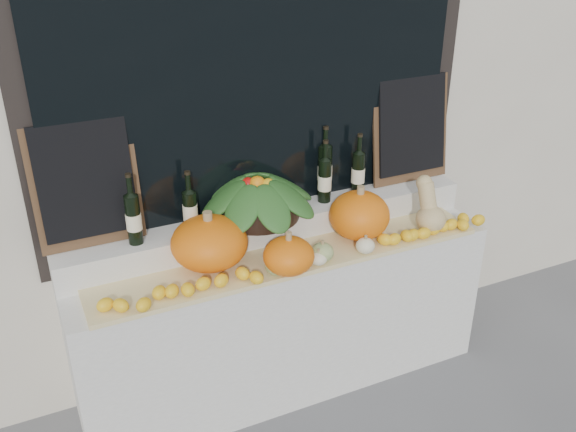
{
  "coord_description": "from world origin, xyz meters",
  "views": [
    {
      "loc": [
        -1.21,
        -1.17,
        2.6
      ],
      "look_at": [
        0.0,
        1.45,
        1.12
      ],
      "focal_mm": 40.0,
      "sensor_mm": 36.0,
      "label": 1
    }
  ],
  "objects_px": {
    "produce_bowl": "(258,197)",
    "wine_bottle_tall": "(325,170)",
    "butternut_squash": "(429,210)",
    "pumpkin_left": "(209,243)",
    "pumpkin_right": "(359,215)"
  },
  "relations": [
    {
      "from": "produce_bowl",
      "to": "wine_bottle_tall",
      "type": "xyz_separation_m",
      "value": [
        0.44,
        0.09,
        0.04
      ]
    },
    {
      "from": "butternut_squash",
      "to": "wine_bottle_tall",
      "type": "xyz_separation_m",
      "value": [
        -0.45,
        0.39,
        0.17
      ]
    },
    {
      "from": "pumpkin_left",
      "to": "pumpkin_right",
      "type": "height_order",
      "value": "pumpkin_left"
    },
    {
      "from": "pumpkin_right",
      "to": "pumpkin_left",
      "type": "bearing_deg",
      "value": 176.65
    },
    {
      "from": "produce_bowl",
      "to": "wine_bottle_tall",
      "type": "relative_size",
      "value": 1.66
    },
    {
      "from": "pumpkin_left",
      "to": "butternut_squash",
      "type": "relative_size",
      "value": 1.28
    },
    {
      "from": "pumpkin_left",
      "to": "produce_bowl",
      "type": "xyz_separation_m",
      "value": [
        0.33,
        0.16,
        0.12
      ]
    },
    {
      "from": "pumpkin_right",
      "to": "butternut_squash",
      "type": "height_order",
      "value": "butternut_squash"
    },
    {
      "from": "butternut_squash",
      "to": "produce_bowl",
      "type": "height_order",
      "value": "produce_bowl"
    },
    {
      "from": "pumpkin_right",
      "to": "wine_bottle_tall",
      "type": "distance_m",
      "value": 0.34
    },
    {
      "from": "pumpkin_right",
      "to": "butternut_squash",
      "type": "xyz_separation_m",
      "value": [
        0.39,
        -0.09,
        -0.01
      ]
    },
    {
      "from": "butternut_squash",
      "to": "wine_bottle_tall",
      "type": "distance_m",
      "value": 0.62
    },
    {
      "from": "butternut_squash",
      "to": "produce_bowl",
      "type": "relative_size",
      "value": 0.44
    },
    {
      "from": "pumpkin_left",
      "to": "butternut_squash",
      "type": "xyz_separation_m",
      "value": [
        1.22,
        -0.14,
        -0.01
      ]
    },
    {
      "from": "pumpkin_left",
      "to": "produce_bowl",
      "type": "relative_size",
      "value": 0.57
    }
  ]
}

